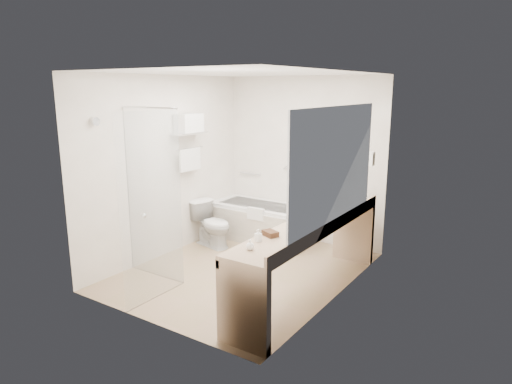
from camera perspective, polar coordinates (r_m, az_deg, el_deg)
The scene contains 25 objects.
floor at distance 6.01m, azimuth -1.60°, elevation -9.87°, with size 3.20×3.20×0.00m, color #9A7E5F.
ceiling at distance 5.55m, azimuth -1.77°, elevation 14.68°, with size 2.60×3.20×0.10m, color white.
wall_back at distance 7.00m, azimuth 5.90°, elevation 3.99°, with size 2.60×0.10×2.50m, color white.
wall_front at distance 4.47m, azimuth -13.57°, elevation -1.44°, with size 2.60×0.10×2.50m, color white.
wall_left at distance 6.47m, azimuth -11.15°, elevation 3.09°, with size 0.10×3.20×2.50m, color white.
wall_right at distance 5.03m, azimuth 10.53°, elevation 0.30°, with size 0.10×3.20×2.50m, color white.
bathtub at distance 7.15m, azimuth 0.82°, elevation -3.75°, with size 1.60×0.73×0.59m.
grab_bar_short at distance 7.50m, azimuth -0.74°, elevation 2.33°, with size 0.03×0.03×0.40m, color silver.
grab_bar_long at distance 6.98m, azimuth 5.38°, elevation 3.99°, with size 0.03×0.03×0.60m, color silver.
shower_enclosure at distance 5.41m, azimuth -12.85°, elevation -0.93°, with size 0.96×0.91×2.11m.
towel_shelf at distance 6.57m, azimuth -8.37°, elevation 7.77°, with size 0.24×0.55×0.81m.
vanity_counter at distance 5.17m, azimuth 6.77°, elevation -6.23°, with size 0.55×2.70×0.95m.
sink at distance 5.45m, azimuth 9.01°, elevation -3.32°, with size 0.40×0.52×0.14m, color white.
faucet at distance 5.37m, azimuth 10.46°, elevation -2.42°, with size 0.03×0.03×0.14m, color silver.
mirror at distance 4.84m, azimuth 9.86°, elevation 3.46°, with size 0.02×2.00×1.20m, color #ABAFB7.
hairdryer_unit at distance 5.97m, azimuth 14.14°, elevation 4.07°, with size 0.08×0.10×0.18m, color white.
toilet at distance 6.86m, azimuth -5.46°, elevation -4.06°, with size 0.38×0.68×0.66m, color white.
amenity_basket at distance 4.67m, azimuth 1.80°, elevation -5.20°, with size 0.16×0.11×0.05m, color #4C311B.
soap_bottle_a at distance 4.52m, azimuth 0.27°, elevation -5.84°, with size 0.05×0.12×0.06m, color white.
soap_bottle_b at distance 4.28m, azimuth -0.74°, elevation -6.74°, with size 0.08×0.10×0.08m, color white.
water_bottle_left at distance 5.46m, azimuth 7.95°, elevation -1.90°, with size 0.06×0.06×0.21m.
water_bottle_mid at distance 6.22m, azimuth 11.44°, elevation -0.26°, with size 0.06×0.06×0.19m.
water_bottle_right at distance 6.14m, azimuth 12.24°, elevation -0.35°, with size 0.07×0.07×0.22m.
drinking_glass_near at distance 5.83m, azimuth 9.31°, elevation -1.50°, with size 0.07×0.07×0.09m, color silver.
drinking_glass_far at distance 5.85m, azimuth 8.50°, elevation -1.48°, with size 0.06×0.06×0.08m, color silver.
Camera 1 is at (3.19, -4.53, 2.33)m, focal length 32.00 mm.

